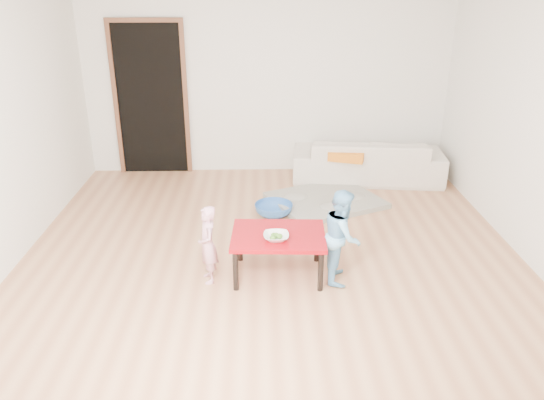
{
  "coord_description": "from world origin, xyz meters",
  "views": [
    {
      "loc": [
        -0.11,
        -4.81,
        2.59
      ],
      "look_at": [
        0.0,
        -0.2,
        0.65
      ],
      "focal_mm": 35.0,
      "sensor_mm": 36.0,
      "label": 1
    }
  ],
  "objects_px": {
    "child_blue": "(342,236)",
    "basin": "(274,210)",
    "bowl": "(276,237)",
    "red_table": "(278,254)",
    "child_pink": "(208,245)",
    "sofa": "(367,159)"
  },
  "relations": [
    {
      "from": "red_table",
      "to": "basin",
      "type": "height_order",
      "value": "red_table"
    },
    {
      "from": "child_pink",
      "to": "basin",
      "type": "height_order",
      "value": "child_pink"
    },
    {
      "from": "sofa",
      "to": "bowl",
      "type": "relative_size",
      "value": 8.8
    },
    {
      "from": "bowl",
      "to": "child_blue",
      "type": "xyz_separation_m",
      "value": [
        0.6,
        0.04,
        -0.02
      ]
    },
    {
      "from": "child_pink",
      "to": "red_table",
      "type": "bearing_deg",
      "value": 82.89
    },
    {
      "from": "bowl",
      "to": "red_table",
      "type": "bearing_deg",
      "value": 78.09
    },
    {
      "from": "red_table",
      "to": "bowl",
      "type": "bearing_deg",
      "value": -101.91
    },
    {
      "from": "red_table",
      "to": "bowl",
      "type": "height_order",
      "value": "bowl"
    },
    {
      "from": "child_blue",
      "to": "sofa",
      "type": "bearing_deg",
      "value": -7.84
    },
    {
      "from": "sofa",
      "to": "red_table",
      "type": "relative_size",
      "value": 2.35
    },
    {
      "from": "child_pink",
      "to": "child_blue",
      "type": "height_order",
      "value": "child_blue"
    },
    {
      "from": "sofa",
      "to": "child_pink",
      "type": "xyz_separation_m",
      "value": [
        -1.95,
        -2.61,
        0.07
      ]
    },
    {
      "from": "basin",
      "to": "child_blue",
      "type": "bearing_deg",
      "value": -67.91
    },
    {
      "from": "child_blue",
      "to": "basin",
      "type": "bearing_deg",
      "value": 30.09
    },
    {
      "from": "sofa",
      "to": "basin",
      "type": "bearing_deg",
      "value": 47.43
    },
    {
      "from": "child_pink",
      "to": "basin",
      "type": "distance_m",
      "value": 1.6
    },
    {
      "from": "sofa",
      "to": "child_pink",
      "type": "height_order",
      "value": "child_pink"
    },
    {
      "from": "sofa",
      "to": "basin",
      "type": "relative_size",
      "value": 4.48
    },
    {
      "from": "red_table",
      "to": "child_pink",
      "type": "height_order",
      "value": "child_pink"
    },
    {
      "from": "child_pink",
      "to": "child_blue",
      "type": "relative_size",
      "value": 0.84
    },
    {
      "from": "bowl",
      "to": "child_blue",
      "type": "relative_size",
      "value": 0.26
    },
    {
      "from": "child_pink",
      "to": "basin",
      "type": "bearing_deg",
      "value": 141.33
    }
  ]
}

